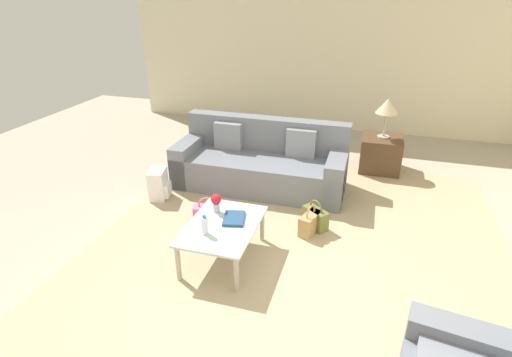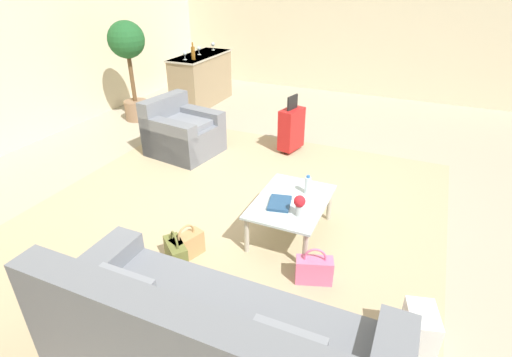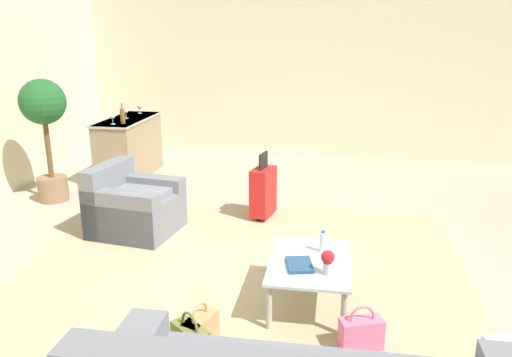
{
  "view_description": "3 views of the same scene",
  "coord_description": "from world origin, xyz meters",
  "px_view_note": "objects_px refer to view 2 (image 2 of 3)",
  "views": [
    {
      "loc": [
        2.75,
        0.79,
        2.55
      ],
      "look_at": [
        -0.45,
        -0.17,
        0.94
      ],
      "focal_mm": 28.0,
      "sensor_mm": 36.0,
      "label": 1
    },
    {
      "loc": [
        -3.63,
        -1.54,
        2.47
      ],
      "look_at": [
        -0.96,
        -0.36,
        0.9
      ],
      "focal_mm": 28.0,
      "sensor_mm": 36.0,
      "label": 2
    },
    {
      "loc": [
        -4.29,
        -0.67,
        2.3
      ],
      "look_at": [
        -0.25,
        -0.01,
        1.08
      ],
      "focal_mm": 35.0,
      "sensor_mm": 36.0,
      "label": 3
    }
  ],
  "objects_px": {
    "armchair": "(181,134)",
    "flower_vase": "(299,204)",
    "wine_glass_right_of_centre": "(213,45)",
    "handbag_tan": "(187,245)",
    "couch": "(211,354)",
    "water_bottle": "(308,185)",
    "handbag_olive": "(176,253)",
    "wine_glass_leftmost": "(185,54)",
    "suitcase_red": "(291,128)",
    "wine_glass_left_of_centre": "(199,49)",
    "bar_console": "(202,79)",
    "potted_ficus": "(129,55)",
    "wine_bottle_amber": "(193,53)",
    "backpack_white": "(417,334)",
    "coffee_table_book": "(280,203)",
    "coffee_table": "(291,205)",
    "handbag_pink": "(314,270)"
  },
  "relations": [
    {
      "from": "couch",
      "to": "handbag_olive",
      "type": "xyz_separation_m",
      "value": [
        0.93,
        0.91,
        -0.18
      ]
    },
    {
      "from": "handbag_olive",
      "to": "potted_ficus",
      "type": "relative_size",
      "value": 0.21
    },
    {
      "from": "backpack_white",
      "to": "wine_glass_leftmost",
      "type": "bearing_deg",
      "value": 47.74
    },
    {
      "from": "suitcase_red",
      "to": "potted_ficus",
      "type": "distance_m",
      "value": 3.11
    },
    {
      "from": "water_bottle",
      "to": "bar_console",
      "type": "distance_m",
      "value": 4.6
    },
    {
      "from": "bar_console",
      "to": "backpack_white",
      "type": "xyz_separation_m",
      "value": [
        -4.5,
        -4.39,
        -0.3
      ]
    },
    {
      "from": "handbag_olive",
      "to": "backpack_white",
      "type": "relative_size",
      "value": 0.89
    },
    {
      "from": "armchair",
      "to": "handbag_olive",
      "type": "bearing_deg",
      "value": -148.11
    },
    {
      "from": "couch",
      "to": "wine_glass_right_of_centre",
      "type": "height_order",
      "value": "wine_glass_right_of_centre"
    },
    {
      "from": "flower_vase",
      "to": "potted_ficus",
      "type": "distance_m",
      "value": 4.59
    },
    {
      "from": "suitcase_red",
      "to": "wine_glass_left_of_centre",
      "type": "bearing_deg",
      "value": 58.18
    },
    {
      "from": "handbag_tan",
      "to": "potted_ficus",
      "type": "xyz_separation_m",
      "value": [
        2.93,
        2.93,
        1.0
      ]
    },
    {
      "from": "water_bottle",
      "to": "flower_vase",
      "type": "distance_m",
      "value": 0.42
    },
    {
      "from": "wine_glass_right_of_centre",
      "to": "wine_bottle_amber",
      "type": "height_order",
      "value": "wine_bottle_amber"
    },
    {
      "from": "potted_ficus",
      "to": "armchair",
      "type": "bearing_deg",
      "value": -120.1
    },
    {
      "from": "wine_glass_right_of_centre",
      "to": "handbag_tan",
      "type": "height_order",
      "value": "wine_glass_right_of_centre"
    },
    {
      "from": "water_bottle",
      "to": "handbag_pink",
      "type": "xyz_separation_m",
      "value": [
        -0.77,
        -0.32,
        -0.38
      ]
    },
    {
      "from": "handbag_olive",
      "to": "handbag_pink",
      "type": "bearing_deg",
      "value": -76.72
    },
    {
      "from": "couch",
      "to": "water_bottle",
      "type": "height_order",
      "value": "couch"
    },
    {
      "from": "coffee_table_book",
      "to": "coffee_table",
      "type": "bearing_deg",
      "value": -46.07
    },
    {
      "from": "coffee_table",
      "to": "handbag_pink",
      "type": "bearing_deg",
      "value": -143.59
    },
    {
      "from": "armchair",
      "to": "handbag_tan",
      "type": "height_order",
      "value": "armchair"
    },
    {
      "from": "couch",
      "to": "armchair",
      "type": "bearing_deg",
      "value": 36.07
    },
    {
      "from": "wine_glass_leftmost",
      "to": "backpack_white",
      "type": "bearing_deg",
      "value": -132.26
    },
    {
      "from": "wine_glass_left_of_centre",
      "to": "handbag_tan",
      "type": "height_order",
      "value": "wine_glass_left_of_centre"
    },
    {
      "from": "suitcase_red",
      "to": "backpack_white",
      "type": "xyz_separation_m",
      "value": [
        -3.0,
        -1.99,
        -0.16
      ]
    },
    {
      "from": "armchair",
      "to": "handbag_tan",
      "type": "relative_size",
      "value": 2.84
    },
    {
      "from": "armchair",
      "to": "flower_vase",
      "type": "height_order",
      "value": "armchair"
    },
    {
      "from": "coffee_table_book",
      "to": "handbag_pink",
      "type": "height_order",
      "value": "coffee_table_book"
    },
    {
      "from": "bar_console",
      "to": "suitcase_red",
      "type": "height_order",
      "value": "bar_console"
    },
    {
      "from": "water_bottle",
      "to": "potted_ficus",
      "type": "bearing_deg",
      "value": 62.24
    },
    {
      "from": "couch",
      "to": "suitcase_red",
      "type": "height_order",
      "value": "couch"
    },
    {
      "from": "handbag_tan",
      "to": "handbag_pink",
      "type": "xyz_separation_m",
      "value": [
        0.16,
        -1.2,
        0.0
      ]
    },
    {
      "from": "wine_glass_left_of_centre",
      "to": "handbag_tan",
      "type": "distance_m",
      "value": 4.92
    },
    {
      "from": "wine_glass_left_of_centre",
      "to": "handbag_olive",
      "type": "bearing_deg",
      "value": -152.15
    },
    {
      "from": "armchair",
      "to": "water_bottle",
      "type": "height_order",
      "value": "armchair"
    },
    {
      "from": "wine_glass_left_of_centre",
      "to": "wine_bottle_amber",
      "type": "xyz_separation_m",
      "value": [
        -0.42,
        -0.13,
        0.01
      ]
    },
    {
      "from": "bar_console",
      "to": "wine_glass_left_of_centre",
      "type": "xyz_separation_m",
      "value": [
        0.0,
        0.02,
        0.57
      ]
    },
    {
      "from": "suitcase_red",
      "to": "handbag_olive",
      "type": "height_order",
      "value": "suitcase_red"
    },
    {
      "from": "wine_bottle_amber",
      "to": "water_bottle",
      "type": "bearing_deg",
      "value": -133.04
    },
    {
      "from": "couch",
      "to": "wine_glass_left_of_centre",
      "type": "height_order",
      "value": "wine_glass_left_of_centre"
    },
    {
      "from": "water_bottle",
      "to": "suitcase_red",
      "type": "xyz_separation_m",
      "value": [
        1.8,
        0.8,
        -0.15
      ]
    },
    {
      "from": "handbag_tan",
      "to": "flower_vase",
      "type": "bearing_deg",
      "value": -61.11
    },
    {
      "from": "coffee_table_book",
      "to": "backpack_white",
      "type": "xyz_separation_m",
      "value": [
        -0.88,
        -1.37,
        -0.23
      ]
    },
    {
      "from": "water_bottle",
      "to": "handbag_olive",
      "type": "relative_size",
      "value": 0.57
    },
    {
      "from": "handbag_olive",
      "to": "wine_glass_leftmost",
      "type": "bearing_deg",
      "value": 30.76
    },
    {
      "from": "flower_vase",
      "to": "wine_glass_right_of_centre",
      "type": "height_order",
      "value": "wine_glass_right_of_centre"
    },
    {
      "from": "water_bottle",
      "to": "potted_ficus",
      "type": "relative_size",
      "value": 0.12
    },
    {
      "from": "armchair",
      "to": "suitcase_red",
      "type": "xyz_separation_m",
      "value": [
        0.69,
        -1.46,
        0.07
      ]
    },
    {
      "from": "coffee_table",
      "to": "bar_console",
      "type": "relative_size",
      "value": 0.65
    }
  ]
}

